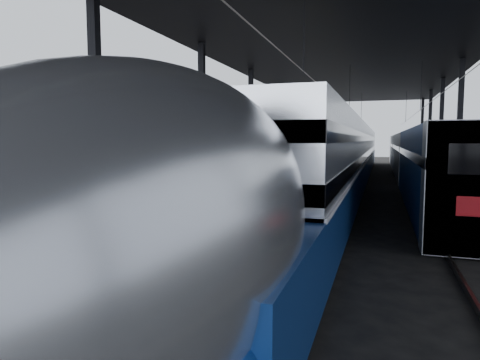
% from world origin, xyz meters
% --- Properties ---
extents(ground, '(160.00, 160.00, 0.00)m').
position_xyz_m(ground, '(0.00, 0.00, 0.00)').
color(ground, black).
rests_on(ground, ground).
extents(platform, '(6.00, 80.00, 1.00)m').
position_xyz_m(platform, '(-3.50, 20.00, 0.50)').
color(platform, '#4C4C4F').
rests_on(platform, ground).
extents(yellow_strip, '(0.30, 80.00, 0.01)m').
position_xyz_m(yellow_strip, '(-0.70, 20.00, 1.00)').
color(yellow_strip, yellow).
rests_on(yellow_strip, platform).
extents(rails, '(6.52, 80.00, 0.16)m').
position_xyz_m(rails, '(4.50, 20.00, 0.08)').
color(rails, slate).
rests_on(rails, ground).
extents(canopy, '(18.00, 75.00, 9.47)m').
position_xyz_m(canopy, '(1.90, 20.00, 9.12)').
color(canopy, black).
rests_on(canopy, ground).
extents(tgv_train, '(3.04, 65.20, 4.36)m').
position_xyz_m(tgv_train, '(2.00, 23.46, 2.04)').
color(tgv_train, silver).
rests_on(tgv_train, ground).
extents(second_train, '(2.83, 56.05, 3.89)m').
position_xyz_m(second_train, '(7.00, 31.53, 1.97)').
color(second_train, navy).
rests_on(second_train, ground).
extents(child, '(0.39, 0.30, 0.93)m').
position_xyz_m(child, '(-1.14, -0.55, 1.47)').
color(child, '#52251B').
rests_on(child, platform).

